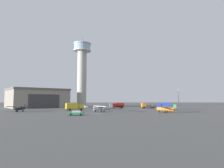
# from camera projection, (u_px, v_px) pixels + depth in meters

# --- Properties ---
(ground_plane) EXTENTS (400.00, 400.00, 0.00)m
(ground_plane) POSITION_uv_depth(u_px,v_px,m) (99.00, 114.00, 59.03)
(ground_plane) COLOR #60605E
(control_tower) EXTENTS (11.51, 11.51, 45.08)m
(control_tower) POSITION_uv_depth(u_px,v_px,m) (82.00, 68.00, 122.90)
(control_tower) COLOR #B2AD9E
(control_tower) RESTS_ON ground_plane
(hangar) EXTENTS (37.80, 36.70, 10.41)m
(hangar) POSITION_uv_depth(u_px,v_px,m) (37.00, 98.00, 106.16)
(hangar) COLOR gray
(hangar) RESTS_ON ground_plane
(airplane_orange) EXTENTS (7.44, 8.42, 2.83)m
(airplane_orange) POSITION_uv_depth(u_px,v_px,m) (166.00, 109.00, 64.78)
(airplane_orange) COLOR orange
(airplane_orange) RESTS_ON ground_plane
(airplane_silver) EXTENTS (8.27, 10.38, 3.18)m
(airplane_silver) POSITION_uv_depth(u_px,v_px,m) (102.00, 108.00, 68.13)
(airplane_silver) COLOR #B7BABF
(airplane_silver) RESTS_ON ground_plane
(airplane_black) EXTENTS (9.60, 7.54, 2.83)m
(airplane_black) POSITION_uv_depth(u_px,v_px,m) (20.00, 108.00, 69.89)
(airplane_black) COLOR black
(airplane_black) RESTS_ON ground_plane
(truck_fuel_tanker_red) EXTENTS (6.81, 4.50, 2.92)m
(truck_fuel_tanker_red) POSITION_uv_depth(u_px,v_px,m) (118.00, 105.00, 94.13)
(truck_fuel_tanker_red) COLOR #38383D
(truck_fuel_tanker_red) RESTS_ON ground_plane
(truck_box_blue) EXTENTS (5.99, 3.97, 3.14)m
(truck_box_blue) POSITION_uv_depth(u_px,v_px,m) (164.00, 106.00, 82.78)
(truck_box_blue) COLOR #38383D
(truck_box_blue) RESTS_ON ground_plane
(truck_box_yellow) EXTENTS (7.54, 5.06, 2.96)m
(truck_box_yellow) POSITION_uv_depth(u_px,v_px,m) (74.00, 106.00, 76.91)
(truck_box_yellow) COLOR #38383D
(truck_box_yellow) RESTS_ON ground_plane
(truck_flatbed_orange) EXTENTS (7.09, 3.62, 2.74)m
(truck_flatbed_orange) POSITION_uv_depth(u_px,v_px,m) (146.00, 106.00, 94.21)
(truck_flatbed_orange) COLOR #38383D
(truck_flatbed_orange) RESTS_ON ground_plane
(car_green) EXTENTS (4.38, 2.48, 1.37)m
(car_green) POSITION_uv_depth(u_px,v_px,m) (76.00, 113.00, 53.80)
(car_green) COLOR #287A42
(car_green) RESTS_ON ground_plane
(car_silver) EXTENTS (4.67, 2.81, 1.37)m
(car_silver) POSITION_uv_depth(u_px,v_px,m) (84.00, 107.00, 95.95)
(car_silver) COLOR #B7BABF
(car_silver) RESTS_ON ground_plane
(light_post_west) EXTENTS (0.44, 0.44, 10.21)m
(light_post_west) POSITION_uv_depth(u_px,v_px,m) (178.00, 97.00, 104.53)
(light_post_west) COLOR #38383D
(light_post_west) RESTS_ON ground_plane
(light_post_east) EXTENTS (0.44, 0.44, 9.68)m
(light_post_east) POSITION_uv_depth(u_px,v_px,m) (179.00, 97.00, 111.41)
(light_post_east) COLOR #38383D
(light_post_east) RESTS_ON ground_plane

